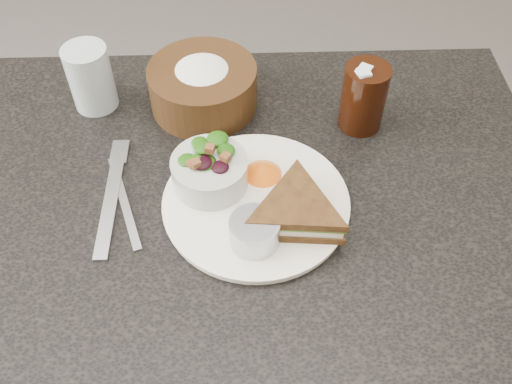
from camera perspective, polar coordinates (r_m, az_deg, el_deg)
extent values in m
cube|color=black|center=(1.14, -2.82, -12.92)|extent=(1.00, 0.70, 0.75)
cylinder|color=white|center=(0.81, 0.00, -1.11)|extent=(0.26, 0.26, 0.01)
cylinder|color=#A7ABB6|center=(0.75, -0.17, -3.99)|extent=(0.09, 0.09, 0.04)
cone|color=orange|center=(0.83, 0.68, 2.40)|extent=(0.08, 0.08, 0.03)
cube|color=#ADB2B9|center=(0.84, -14.34, -0.99)|extent=(0.02, 0.20, 0.01)
cube|color=#A1A4AC|center=(0.84, -13.05, -0.96)|extent=(0.07, 0.17, 0.00)
cylinder|color=#AABBC2|center=(0.97, -16.21, 10.93)|extent=(0.09, 0.09, 0.11)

